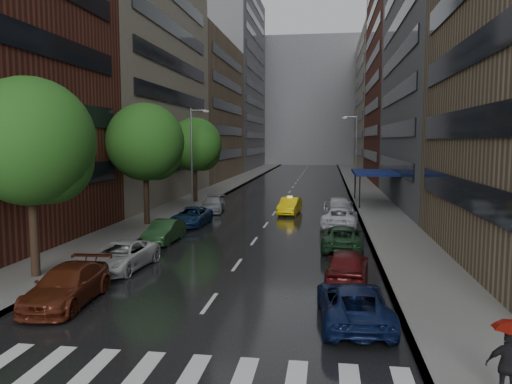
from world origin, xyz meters
TOP-DOWN VIEW (x-y plane):
  - ground at (0.00, 0.00)m, footprint 220.00×220.00m
  - road at (0.00, 50.00)m, footprint 14.00×140.00m
  - sidewalk_left at (-9.00, 50.00)m, footprint 4.00×140.00m
  - sidewalk_right at (9.00, 50.00)m, footprint 4.00×140.00m
  - crosswalk at (0.20, -2.00)m, footprint 13.15×2.80m
  - buildings_left at (-15.00, 58.79)m, footprint 8.00×108.00m
  - buildings_right at (15.00, 56.70)m, footprint 8.05×109.10m
  - building_far at (0.00, 118.00)m, footprint 40.00×14.00m
  - tree_near at (-8.60, 6.22)m, footprint 5.69×5.69m
  - tree_mid at (-8.60, 20.41)m, footprint 5.62×5.62m
  - tree_far at (-8.60, 34.15)m, footprint 5.34×5.34m
  - taxi at (1.36, 27.75)m, footprint 1.94×4.39m
  - parked_cars_left at (-5.40, 14.39)m, footprint 2.63×29.78m
  - parked_cars_right at (5.40, 15.82)m, footprint 2.88×30.16m
  - ped_red_umbrella at (8.72, -2.37)m, footprint 1.07×0.82m
  - street_lamp_left at (-7.72, 30.00)m, footprint 1.74×0.22m
  - street_lamp_right at (7.72, 45.00)m, footprint 1.74×0.22m
  - awning at (8.98, 35.00)m, footprint 4.00×8.00m

SIDE VIEW (x-z plane):
  - ground at x=0.00m, z-range 0.00..0.00m
  - road at x=0.00m, z-range 0.00..0.01m
  - crosswalk at x=0.20m, z-range 0.01..0.02m
  - sidewalk_left at x=-9.00m, z-range 0.00..0.15m
  - sidewalk_right at x=9.00m, z-range 0.00..0.15m
  - parked_cars_left at x=-5.40m, z-range -0.04..1.41m
  - taxi at x=1.36m, z-range 0.00..1.40m
  - parked_cars_right at x=5.40m, z-range -0.05..1.53m
  - ped_red_umbrella at x=8.72m, z-range 0.32..2.33m
  - awning at x=8.98m, z-range 1.57..4.70m
  - street_lamp_left at x=-7.72m, z-range 0.39..9.39m
  - street_lamp_right at x=7.72m, z-range 0.39..9.39m
  - tree_far at x=-8.60m, z-range 1.57..10.09m
  - tree_mid at x=-8.60m, z-range 1.65..10.61m
  - tree_near at x=-8.60m, z-range 1.67..10.75m
  - buildings_right at x=15.00m, z-range -2.97..33.03m
  - buildings_left at x=-15.00m, z-range -3.01..34.99m
  - building_far at x=0.00m, z-range 0.00..32.00m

